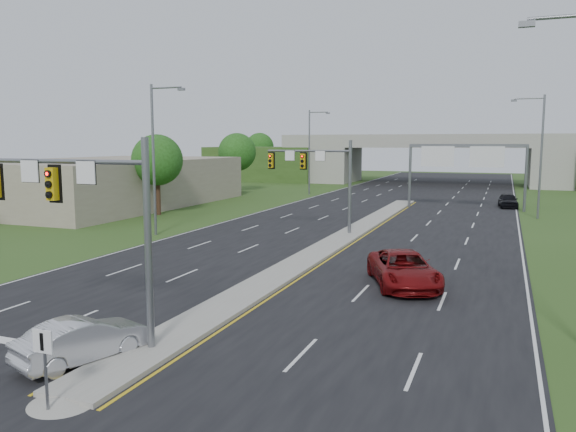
% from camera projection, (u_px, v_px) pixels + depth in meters
% --- Properties ---
extents(ground, '(240.00, 240.00, 0.00)m').
position_uv_depth(ground, '(152.00, 352.00, 18.45)').
color(ground, '#2E4A1A').
rests_on(ground, ground).
extents(road, '(24.00, 160.00, 0.02)m').
position_uv_depth(road, '(378.00, 218.00, 50.81)').
color(road, black).
rests_on(road, ground).
extents(median, '(2.00, 54.00, 0.16)m').
position_uv_depth(median, '(342.00, 238.00, 39.70)').
color(median, gray).
rests_on(median, road).
extents(median_nose, '(2.00, 2.00, 0.16)m').
position_uv_depth(median_nose, '(62.00, 400.00, 14.74)').
color(median_nose, gray).
rests_on(median_nose, road).
extents(lane_markings, '(23.72, 160.00, 0.01)m').
position_uv_depth(lane_markings, '(354.00, 227.00, 45.39)').
color(lane_markings, gold).
rests_on(lane_markings, road).
extents(signal_mast_near, '(6.62, 0.60, 7.00)m').
position_uv_depth(signal_mast_near, '(88.00, 206.00, 18.58)').
color(signal_mast_near, slate).
rests_on(signal_mast_near, ground).
extents(signal_mast_far, '(6.62, 0.60, 7.00)m').
position_uv_depth(signal_mast_far, '(320.00, 171.00, 41.69)').
color(signal_mast_far, slate).
rests_on(signal_mast_far, ground).
extents(keep_right_sign, '(0.60, 0.13, 2.20)m').
position_uv_depth(keep_right_sign, '(44.00, 356.00, 14.07)').
color(keep_right_sign, slate).
rests_on(keep_right_sign, ground).
extents(sign_gantry, '(11.58, 0.44, 6.67)m').
position_uv_depth(sign_gantry, '(465.00, 158.00, 56.90)').
color(sign_gantry, slate).
rests_on(sign_gantry, ground).
extents(overpass, '(80.00, 14.00, 8.10)m').
position_uv_depth(overpass, '(437.00, 163.00, 91.95)').
color(overpass, gray).
rests_on(overpass, ground).
extents(lightpole_l_mid, '(2.85, 0.25, 11.00)m').
position_uv_depth(lightpole_l_mid, '(156.00, 152.00, 40.91)').
color(lightpole_l_mid, slate).
rests_on(lightpole_l_mid, ground).
extents(lightpole_l_far, '(2.85, 0.25, 11.00)m').
position_uv_depth(lightpole_l_far, '(311.00, 148.00, 73.26)').
color(lightpole_l_far, slate).
rests_on(lightpole_l_far, ground).
extents(lightpole_r_far, '(2.85, 0.25, 11.00)m').
position_uv_depth(lightpole_r_far, '(539.00, 151.00, 49.87)').
color(lightpole_r_far, slate).
rests_on(lightpole_r_far, ground).
extents(tree_l_near, '(4.80, 4.80, 7.60)m').
position_uv_depth(tree_l_near, '(157.00, 160.00, 52.67)').
color(tree_l_near, '#382316').
rests_on(tree_l_near, ground).
extents(tree_l_mid, '(5.20, 5.20, 8.12)m').
position_uv_depth(tree_l_mid, '(237.00, 152.00, 77.18)').
color(tree_l_mid, '#382316').
rests_on(tree_l_mid, ground).
extents(tree_back_a, '(6.00, 6.00, 8.85)m').
position_uv_depth(tree_back_a, '(260.00, 147.00, 118.20)').
color(tree_back_a, '#382316').
rests_on(tree_back_a, ground).
extents(tree_back_b, '(5.60, 5.60, 8.32)m').
position_uv_depth(tree_back_b, '(323.00, 149.00, 113.23)').
color(tree_back_b, '#382316').
rests_on(tree_back_b, ground).
extents(commercial_building, '(18.00, 30.00, 5.00)m').
position_uv_depth(commercial_building, '(107.00, 182.00, 61.22)').
color(commercial_building, gray).
rests_on(commercial_building, ground).
extents(car_silver, '(2.74, 4.41, 1.37)m').
position_uv_depth(car_silver, '(83.00, 340.00, 17.54)').
color(car_silver, '#B2B3BA').
rests_on(car_silver, road).
extents(car_far_a, '(4.74, 6.49, 1.64)m').
position_uv_depth(car_far_a, '(404.00, 269.00, 26.73)').
color(car_far_a, maroon).
rests_on(car_far_a, road).
extents(car_far_c, '(2.18, 4.55, 1.50)m').
position_uv_depth(car_far_c, '(508.00, 200.00, 59.16)').
color(car_far_c, black).
rests_on(car_far_c, road).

